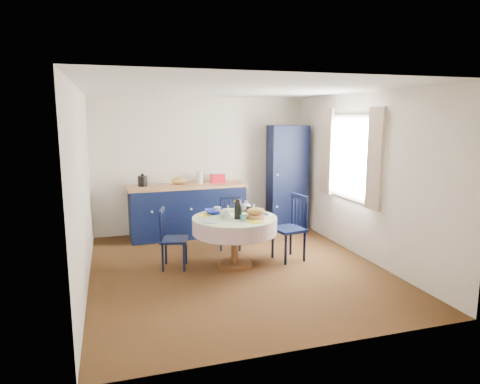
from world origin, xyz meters
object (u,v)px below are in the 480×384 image
object	(u,v)px
kitchen_counter	(187,210)
cobalt_bowl	(214,212)
mug_a	(224,214)
mug_d	(217,210)
chair_far	(230,223)
dining_table	(235,225)
mug_b	(243,218)
chair_right	(291,227)
pantry_cabinet	(287,178)
chair_left	(172,238)
mug_c	(249,209)

from	to	relation	value
kitchen_counter	cobalt_bowl	size ratio (longest dim) A/B	7.64
mug_a	mug_d	distance (m)	0.29
chair_far	dining_table	bearing A→B (deg)	-86.41
mug_b	mug_d	world-z (taller)	mug_d
mug_a	cobalt_bowl	distance (m)	0.27
mug_a	chair_far	bearing A→B (deg)	69.22
chair_right	mug_b	bearing A→B (deg)	-79.22
cobalt_bowl	mug_b	bearing A→B (deg)	-64.55
pantry_cabinet	mug_a	xyz separation A→B (m)	(-1.70, -1.72, -0.21)
kitchen_counter	mug_a	bearing A→B (deg)	-85.00
chair_far	chair_right	bearing A→B (deg)	-34.17
chair_left	mug_a	bearing A→B (deg)	-88.43
chair_far	mug_b	distance (m)	1.22
kitchen_counter	chair_left	world-z (taller)	kitchen_counter
pantry_cabinet	mug_c	xyz separation A→B (m)	(-1.24, -1.48, -0.22)
chair_right	kitchen_counter	bearing A→B (deg)	-154.81
chair_left	mug_c	size ratio (longest dim) A/B	7.37
mug_c	mug_b	bearing A→B (deg)	-116.18
chair_left	mug_b	distance (m)	1.09
kitchen_counter	mug_d	xyz separation A→B (m)	(0.19, -1.48, 0.30)
kitchen_counter	mug_b	bearing A→B (deg)	-81.10
dining_table	mug_c	size ratio (longest dim) A/B	10.30
pantry_cabinet	chair_left	distance (m)	2.93
chair_left	cobalt_bowl	world-z (taller)	chair_left
kitchen_counter	dining_table	world-z (taller)	kitchen_counter
mug_a	cobalt_bowl	size ratio (longest dim) A/B	0.47
mug_a	mug_d	size ratio (longest dim) A/B	1.25
cobalt_bowl	dining_table	bearing A→B (deg)	-49.41
chair_left	chair_far	distance (m)	1.26
pantry_cabinet	cobalt_bowl	size ratio (longest dim) A/B	7.14
pantry_cabinet	cobalt_bowl	bearing A→B (deg)	-135.87
chair_right	mug_c	xyz separation A→B (m)	(-0.59, 0.21, 0.28)
dining_table	cobalt_bowl	xyz separation A→B (m)	(-0.24, 0.28, 0.15)
kitchen_counter	mug_d	distance (m)	1.53
pantry_cabinet	chair_left	bearing A→B (deg)	-142.82
mug_c	cobalt_bowl	bearing A→B (deg)	178.61
mug_b	mug_d	distance (m)	0.63
dining_table	kitchen_counter	bearing A→B (deg)	101.68
mug_a	mug_c	xyz separation A→B (m)	(0.45, 0.24, -0.01)
mug_d	cobalt_bowl	distance (m)	0.07
mug_a	pantry_cabinet	bearing A→B (deg)	45.45
chair_far	mug_d	xyz separation A→B (m)	(-0.36, -0.57, 0.35)
mug_a	mug_c	size ratio (longest dim) A/B	1.11
mug_c	cobalt_bowl	distance (m)	0.54
mug_c	chair_far	bearing A→B (deg)	101.99
dining_table	mug_a	world-z (taller)	dining_table
chair_left	mug_b	xyz separation A→B (m)	(0.91, -0.49, 0.34)
chair_far	mug_a	size ratio (longest dim) A/B	6.44
dining_table	mug_b	distance (m)	0.33
mug_c	pantry_cabinet	bearing A→B (deg)	49.98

